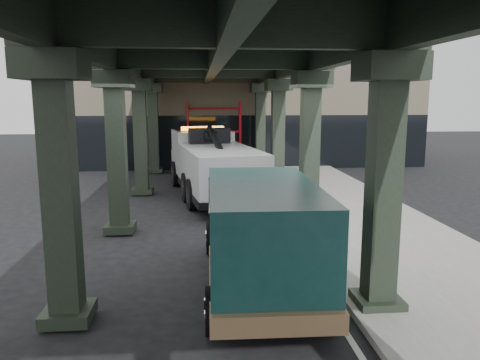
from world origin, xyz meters
TOP-DOWN VIEW (x-y plane):
  - ground at (0.00, 0.00)m, footprint 90.00×90.00m
  - sidewalk at (4.50, 2.00)m, footprint 5.00×40.00m
  - lane_stripe at (1.70, 2.00)m, footprint 0.12×38.00m
  - viaduct at (-0.40, 2.00)m, footprint 7.40×32.00m
  - building at (2.00, 20.00)m, footprint 22.00×10.00m
  - scaffolding at (0.00, 14.64)m, footprint 3.08×0.88m
  - tow_truck at (-0.38, 7.56)m, footprint 3.96×9.53m
  - towed_van at (0.41, -2.77)m, footprint 2.55×6.08m

SIDE VIEW (x-z plane):
  - ground at x=0.00m, z-range 0.00..0.00m
  - lane_stripe at x=1.70m, z-range 0.00..0.01m
  - sidewalk at x=4.50m, z-range 0.00..0.15m
  - towed_van at x=0.41m, z-range 0.09..2.54m
  - tow_truck at x=-0.38m, z-range -0.04..3.00m
  - scaffolding at x=0.00m, z-range 0.11..4.11m
  - building at x=2.00m, z-range 0.00..8.00m
  - viaduct at x=-0.40m, z-range 2.26..8.66m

